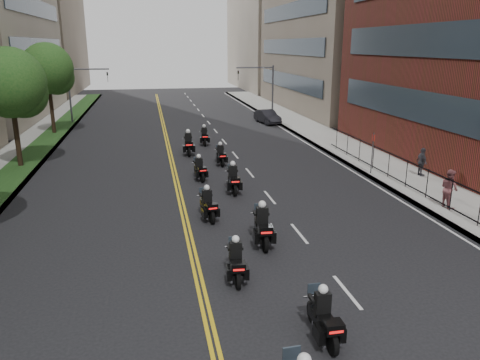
% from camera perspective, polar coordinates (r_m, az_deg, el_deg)
% --- Properties ---
extents(sidewalk_right, '(4.00, 90.00, 0.15)m').
position_cam_1_polar(sidewalk_right, '(36.71, 13.07, 3.70)').
color(sidewalk_right, gray).
rests_on(sidewalk_right, ground).
extents(sidewalk_left, '(4.00, 90.00, 0.15)m').
position_cam_1_polar(sidewalk_left, '(34.80, -26.04, 1.78)').
color(sidewalk_left, gray).
rests_on(sidewalk_left, ground).
extents(grass_strip, '(2.00, 90.00, 0.04)m').
position_cam_1_polar(grass_strip, '(34.58, -24.78, 2.01)').
color(grass_strip, '#183E16').
rests_on(grass_strip, sidewalk_left).
extents(building_right_far, '(15.00, 28.00, 26.00)m').
position_cam_1_polar(building_right_far, '(89.23, 5.06, 19.51)').
color(building_right_far, gray).
rests_on(building_right_far, ground).
extents(building_left_far, '(16.00, 28.00, 26.00)m').
position_cam_1_polar(building_left_far, '(87.96, -24.97, 18.20)').
color(building_left_far, '#7E6E5C').
rests_on(building_left_far, ground).
extents(iron_fence, '(0.05, 28.00, 1.50)m').
position_cam_1_polar(iron_fence, '(25.02, 23.06, -1.03)').
color(iron_fence, black).
rests_on(iron_fence, sidewalk_right).
extents(traffic_signal_right, '(4.09, 0.20, 5.60)m').
position_cam_1_polar(traffic_signal_right, '(51.37, 2.96, 11.65)').
color(traffic_signal_right, '#3F3F44').
rests_on(traffic_signal_right, ground).
extents(traffic_signal_left, '(4.09, 0.20, 5.60)m').
position_cam_1_polar(traffic_signal_left, '(50.30, -19.04, 10.71)').
color(traffic_signal_left, '#3F3F44').
rests_on(traffic_signal_left, ground).
extents(motorcycle_1, '(0.49, 2.14, 1.58)m').
position_cam_1_polar(motorcycle_1, '(13.38, 10.14, -16.31)').
color(motorcycle_1, black).
rests_on(motorcycle_1, ground).
extents(motorcycle_2, '(0.56, 2.11, 1.56)m').
position_cam_1_polar(motorcycle_2, '(16.16, -0.48, -10.04)').
color(motorcycle_2, black).
rests_on(motorcycle_2, ground).
extents(motorcycle_3, '(0.65, 2.43, 1.79)m').
position_cam_1_polar(motorcycle_3, '(18.83, 2.76, -5.81)').
color(motorcycle_3, black).
rests_on(motorcycle_3, ground).
extents(motorcycle_4, '(0.66, 2.17, 1.61)m').
position_cam_1_polar(motorcycle_4, '(21.55, -3.94, -3.15)').
color(motorcycle_4, black).
rests_on(motorcycle_4, ground).
extents(motorcycle_5, '(0.57, 2.32, 1.71)m').
position_cam_1_polar(motorcycle_5, '(25.36, -0.83, -0.02)').
color(motorcycle_5, black).
rests_on(motorcycle_5, ground).
extents(motorcycle_6, '(0.62, 2.07, 1.53)m').
position_cam_1_polar(motorcycle_6, '(27.85, -4.95, 1.25)').
color(motorcycle_6, black).
rests_on(motorcycle_6, ground).
extents(motorcycle_7, '(0.48, 2.08, 1.54)m').
position_cam_1_polar(motorcycle_7, '(31.27, -2.37, 2.97)').
color(motorcycle_7, black).
rests_on(motorcycle_7, ground).
extents(motorcycle_8, '(0.59, 2.51, 1.85)m').
position_cam_1_polar(motorcycle_8, '(34.36, -6.30, 4.30)').
color(motorcycle_8, black).
rests_on(motorcycle_8, ground).
extents(motorcycle_9, '(0.53, 2.21, 1.63)m').
position_cam_1_polar(motorcycle_9, '(37.69, -4.37, 5.27)').
color(motorcycle_9, black).
rests_on(motorcycle_9, ground).
extents(parked_sedan, '(2.08, 4.27, 1.35)m').
position_cam_1_polar(parked_sedan, '(48.18, 3.35, 7.72)').
color(parked_sedan, black).
rests_on(parked_sedan, ground).
extents(pedestrian_b, '(0.77, 0.96, 1.88)m').
position_cam_1_polar(pedestrian_b, '(24.68, 24.15, -0.94)').
color(pedestrian_b, brown).
rests_on(pedestrian_b, sidewalk_right).
extents(pedestrian_c, '(0.47, 1.02, 1.72)m').
position_cam_1_polar(pedestrian_c, '(29.99, 21.29, 2.07)').
color(pedestrian_c, '#3A3940').
rests_on(pedestrian_c, sidewalk_right).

